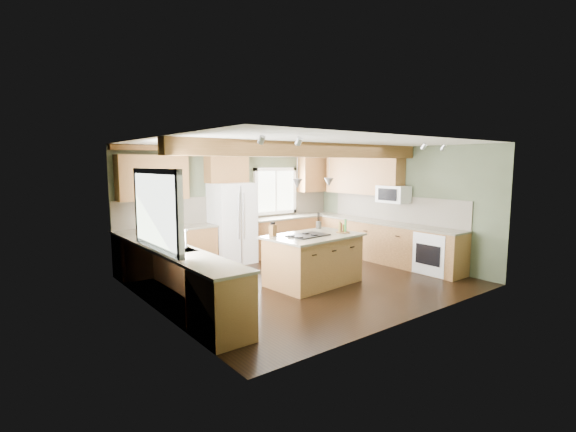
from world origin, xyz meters
TOP-DOWN VIEW (x-y plane):
  - floor at (0.00, 0.00)m, footprint 5.60×5.60m
  - ceiling at (0.00, 0.00)m, footprint 5.60×5.60m
  - wall_back at (0.00, 2.50)m, footprint 5.60×0.00m
  - wall_left at (-2.80, 0.00)m, footprint 0.00×5.00m
  - wall_right at (2.80, 0.00)m, footprint 0.00×5.00m
  - ceiling_beam at (0.00, -0.25)m, footprint 5.55×0.26m
  - soffit_trim at (0.00, 2.40)m, footprint 5.55×0.20m
  - backsplash_back at (0.00, 2.48)m, footprint 5.58×0.03m
  - backsplash_right at (2.78, 0.05)m, footprint 0.03×3.70m
  - base_cab_back_left at (-1.79, 2.20)m, footprint 2.02×0.60m
  - counter_back_left at (-1.79, 2.20)m, footprint 2.06×0.64m
  - base_cab_back_right at (1.49, 2.20)m, footprint 2.62×0.60m
  - counter_back_right at (1.49, 2.20)m, footprint 2.66×0.64m
  - base_cab_left at (-2.50, 0.05)m, footprint 0.60×3.70m
  - counter_left at (-2.50, 0.05)m, footprint 0.64×3.74m
  - base_cab_right at (2.50, 0.05)m, footprint 0.60×3.70m
  - counter_right at (2.50, 0.05)m, footprint 0.64×3.74m
  - upper_cab_back_left at (-1.99, 2.33)m, footprint 1.40×0.35m
  - upper_cab_over_fridge at (-0.30, 2.33)m, footprint 0.96×0.35m
  - upper_cab_right at (2.62, 0.90)m, footprint 0.35×2.20m
  - upper_cab_back_corner at (2.30, 2.33)m, footprint 0.90×0.35m
  - window_left at (-2.78, 0.05)m, footprint 0.04×1.60m
  - window_back at (1.15, 2.48)m, footprint 1.10×0.04m
  - sink at (-2.50, 0.05)m, footprint 0.50×0.65m
  - faucet at (-2.32, 0.05)m, footprint 0.02×0.02m
  - dishwasher at (-2.49, -1.25)m, footprint 0.60×0.60m
  - oven at (2.49, -1.25)m, footprint 0.60×0.72m
  - microwave at (2.58, -0.05)m, footprint 0.40×0.70m
  - pendant_left at (-0.37, -0.29)m, footprint 0.18×0.18m
  - pendant_right at (0.46, -0.22)m, footprint 0.18×0.18m
  - refrigerator at (-0.30, 2.12)m, footprint 0.90×0.74m
  - island at (0.04, -0.25)m, footprint 1.74×1.15m
  - island_top at (0.04, -0.25)m, footprint 1.86×1.27m
  - cooktop at (-0.09, -0.27)m, footprint 0.76×0.54m
  - knife_block at (-0.61, 0.11)m, footprint 0.15×0.13m
  - utensil_crock at (0.63, 0.26)m, footprint 0.11×0.11m
  - bottle_tray at (0.67, -0.39)m, footprint 0.31×0.31m

SIDE VIEW (x-z plane):
  - floor at x=0.00m, z-range 0.00..0.00m
  - dishwasher at x=-2.49m, z-range 0.01..0.85m
  - oven at x=2.49m, z-range 0.01..0.85m
  - base_cab_back_left at x=-1.79m, z-range 0.00..0.88m
  - base_cab_back_right at x=1.49m, z-range 0.00..0.88m
  - base_cab_left at x=-2.50m, z-range 0.00..0.88m
  - base_cab_right at x=2.50m, z-range 0.00..0.88m
  - island at x=0.04m, z-range 0.00..0.88m
  - counter_back_left at x=-1.79m, z-range 0.88..0.92m
  - counter_back_right at x=1.49m, z-range 0.88..0.92m
  - counter_left at x=-2.50m, z-range 0.88..0.92m
  - counter_right at x=2.50m, z-range 0.88..0.92m
  - refrigerator at x=-0.30m, z-range 0.00..1.80m
  - island_top at x=0.04m, z-range 0.88..0.92m
  - sink at x=-2.50m, z-range 0.89..0.92m
  - cooktop at x=-0.09m, z-range 0.92..0.94m
  - utensil_crock at x=0.63m, z-range 0.92..1.07m
  - knife_block at x=-0.61m, z-range 0.92..1.13m
  - bottle_tray at x=0.67m, z-range 0.92..1.16m
  - faucet at x=-2.32m, z-range 0.91..1.19m
  - backsplash_back at x=0.00m, z-range 0.92..1.50m
  - backsplash_right at x=2.78m, z-range 0.92..1.50m
  - wall_back at x=0.00m, z-range -1.50..4.10m
  - wall_left at x=-2.80m, z-range -1.20..3.80m
  - wall_right at x=2.80m, z-range -1.20..3.80m
  - window_back at x=1.15m, z-range 1.05..2.05m
  - window_left at x=-2.78m, z-range 1.02..2.08m
  - microwave at x=2.58m, z-range 1.36..1.74m
  - pendant_left at x=-0.37m, z-range 1.80..1.96m
  - pendant_right at x=0.46m, z-range 1.80..1.96m
  - upper_cab_back_left at x=-1.99m, z-range 1.50..2.40m
  - upper_cab_right at x=2.62m, z-range 1.50..2.40m
  - upper_cab_back_corner at x=2.30m, z-range 1.50..2.40m
  - upper_cab_over_fridge at x=-0.30m, z-range 1.80..2.50m
  - ceiling_beam at x=0.00m, z-range 2.34..2.60m
  - soffit_trim at x=0.00m, z-range 2.49..2.59m
  - ceiling at x=0.00m, z-range 2.60..2.60m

